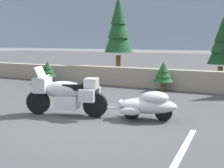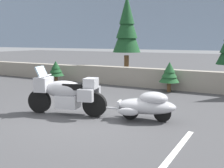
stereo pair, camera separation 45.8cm
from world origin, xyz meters
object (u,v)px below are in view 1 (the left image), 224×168
at_px(pine_tree_secondary, 222,43).
at_px(pine_tree_far_right, 118,27).
at_px(touring_motorcycle, 66,93).
at_px(car_shaped_trailer, 148,104).

height_order(pine_tree_secondary, pine_tree_far_right, pine_tree_far_right).
bearing_deg(touring_motorcycle, pine_tree_secondary, 64.18).
bearing_deg(pine_tree_far_right, pine_tree_secondary, -1.35).
bearing_deg(car_shaped_trailer, pine_tree_secondary, 78.99).
relative_size(touring_motorcycle, pine_tree_secondary, 0.74).
height_order(touring_motorcycle, pine_tree_secondary, pine_tree_secondary).
bearing_deg(pine_tree_secondary, pine_tree_far_right, 178.65).
bearing_deg(pine_tree_secondary, touring_motorcycle, -115.82).
bearing_deg(pine_tree_far_right, touring_motorcycle, -77.16).
bearing_deg(pine_tree_far_right, car_shaped_trailer, -60.36).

